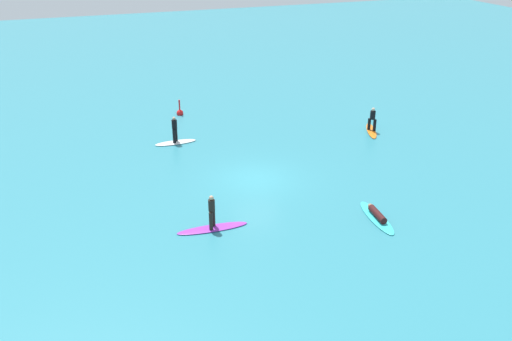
# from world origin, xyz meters

# --- Properties ---
(ground_plane) EXTENTS (120.00, 120.00, 0.00)m
(ground_plane) POSITION_xyz_m (0.00, 0.00, 0.00)
(ground_plane) COLOR teal
(ground_plane) RESTS_ON ground
(surfer_on_orange_board) EXTENTS (1.67, 2.88, 1.65)m
(surfer_on_orange_board) POSITION_xyz_m (9.73, 4.25, 0.44)
(surfer_on_orange_board) COLOR orange
(surfer_on_orange_board) RESTS_ON ground_plane
(surfer_on_purple_board) EXTENTS (3.31, 0.80, 1.71)m
(surfer_on_purple_board) POSITION_xyz_m (-3.68, -4.29, 0.39)
(surfer_on_purple_board) COLOR purple
(surfer_on_purple_board) RESTS_ON ground_plane
(surfer_on_white_board) EXTENTS (2.61, 0.78, 1.74)m
(surfer_on_white_board) POSITION_xyz_m (-2.99, 6.65, 0.44)
(surfer_on_white_board) COLOR white
(surfer_on_white_board) RESTS_ON ground_plane
(surfer_on_teal_board) EXTENTS (1.10, 3.35, 0.41)m
(surfer_on_teal_board) POSITION_xyz_m (3.90, -5.99, 0.13)
(surfer_on_teal_board) COLOR #33C6CC
(surfer_on_teal_board) RESTS_ON ground_plane
(marker_buoy) EXTENTS (0.49, 0.49, 1.23)m
(marker_buoy) POSITION_xyz_m (-1.51, 11.96, 0.17)
(marker_buoy) COLOR red
(marker_buoy) RESTS_ON ground_plane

